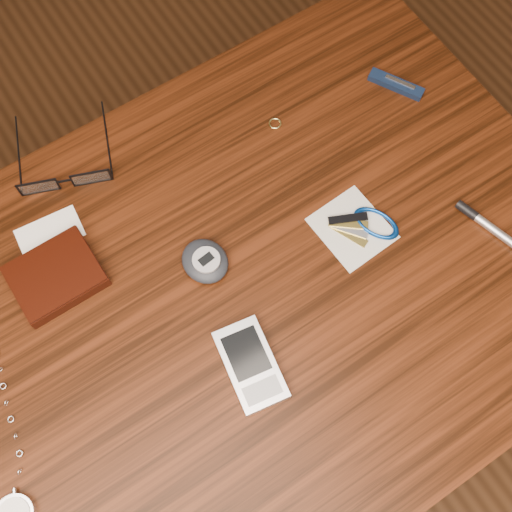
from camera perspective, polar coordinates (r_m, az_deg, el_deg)
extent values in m
plane|color=#472814|center=(1.59, -1.01, -11.94)|extent=(3.80, 3.80, 0.00)
cube|color=#3B1809|center=(0.88, -1.79, -3.93)|extent=(1.00, 0.70, 0.03)
cylinder|color=#4C2814|center=(1.44, 7.50, 10.57)|extent=(0.05, 0.05, 0.71)
cube|color=black|center=(0.90, -17.33, -1.75)|extent=(0.12, 0.09, 0.02)
cube|color=black|center=(0.89, -17.55, -1.47)|extent=(0.11, 0.09, 0.00)
cube|color=white|center=(0.94, -17.87, 1.97)|extent=(0.09, 0.06, 0.00)
cube|color=black|center=(0.96, -18.75, 5.81)|extent=(0.05, 0.02, 0.03)
cube|color=white|center=(0.96, -18.75, 5.81)|extent=(0.05, 0.02, 0.02)
cylinder|color=black|center=(1.01, -20.34, 8.43)|extent=(0.05, 0.13, 0.00)
cube|color=black|center=(0.94, -14.45, 6.75)|extent=(0.05, 0.02, 0.03)
cube|color=white|center=(0.94, -14.45, 6.75)|extent=(0.05, 0.02, 0.02)
cylinder|color=black|center=(0.99, -13.10, 10.07)|extent=(0.05, 0.13, 0.00)
cube|color=black|center=(0.95, -16.68, 6.41)|extent=(0.02, 0.01, 0.00)
torus|color=#ECD675|center=(0.98, 1.70, 11.69)|extent=(0.03, 0.03, 0.00)
cylinder|color=silver|center=(0.86, -20.70, -18.96)|extent=(0.01, 0.01, 0.01)
torus|color=silver|center=(0.87, -20.27, -17.55)|extent=(0.01, 0.01, 0.01)
torus|color=silver|center=(0.87, -20.29, -16.14)|extent=(0.01, 0.01, 0.00)
torus|color=silver|center=(0.87, -20.58, -14.75)|extent=(0.01, 0.01, 0.01)
torus|color=silver|center=(0.88, -20.97, -13.39)|extent=(0.01, 0.01, 0.00)
torus|color=silver|center=(0.88, -21.31, -12.05)|extent=(0.01, 0.01, 0.01)
torus|color=silver|center=(0.89, -21.56, -10.70)|extent=(0.01, 0.01, 0.00)
torus|color=silver|center=(0.89, -21.78, -9.36)|extent=(0.01, 0.00, 0.01)
cube|color=silver|center=(0.83, -0.48, -9.67)|extent=(0.08, 0.12, 0.02)
cube|color=black|center=(0.82, -0.89, -8.65)|extent=(0.06, 0.07, 0.00)
cube|color=#9A9DA0|center=(0.81, 0.56, -11.86)|extent=(0.05, 0.03, 0.00)
ellipsoid|color=#1F232A|center=(0.87, -4.56, -0.46)|extent=(0.07, 0.07, 0.02)
cylinder|color=#9FA0A6|center=(0.85, -4.44, -0.34)|extent=(0.04, 0.04, 0.00)
cube|color=black|center=(0.85, -4.46, -0.28)|extent=(0.02, 0.01, 0.00)
cube|color=silver|center=(0.91, 8.54, 2.45)|extent=(0.10, 0.11, 0.00)
torus|color=#0A3A93|center=(0.91, 10.64, 2.87)|extent=(0.07, 0.07, 0.01)
cube|color=#A28A39|center=(0.90, 8.27, 1.92)|extent=(0.03, 0.06, 0.00)
cube|color=#BCBCC1|center=(0.90, 8.24, 2.39)|extent=(0.04, 0.05, 0.00)
cube|color=olive|center=(0.90, 8.21, 2.86)|extent=(0.05, 0.04, 0.00)
cube|color=black|center=(0.90, 8.18, 3.32)|extent=(0.06, 0.03, 0.00)
cube|color=#0E1B33|center=(1.04, 12.34, 14.68)|extent=(0.06, 0.08, 0.01)
cube|color=silver|center=(1.03, 12.72, 14.87)|extent=(0.03, 0.04, 0.00)
cylinder|color=#BBBBC0|center=(0.95, 21.04, 1.69)|extent=(0.05, 0.15, 0.01)
cylinder|color=black|center=(0.95, 18.23, 3.89)|extent=(0.02, 0.03, 0.01)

